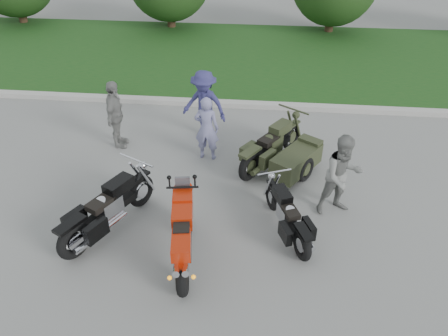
# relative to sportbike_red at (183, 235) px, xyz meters

# --- Properties ---
(ground) EXTENTS (80.00, 80.00, 0.00)m
(ground) POSITION_rel_sportbike_red_xyz_m (-0.03, 0.45, -0.62)
(ground) COLOR gray
(ground) RESTS_ON ground
(curb) EXTENTS (60.00, 0.30, 0.15)m
(curb) POSITION_rel_sportbike_red_xyz_m (-0.03, 6.45, -0.54)
(curb) COLOR #B6B3AB
(curb) RESTS_ON ground
(grass_strip) EXTENTS (60.00, 8.00, 0.14)m
(grass_strip) POSITION_rel_sportbike_red_xyz_m (-0.03, 10.60, -0.55)
(grass_strip) COLOR #284F1B
(grass_strip) RESTS_ON ground
(sportbike_red) EXTENTS (0.60, 2.21, 1.05)m
(sportbike_red) POSITION_rel_sportbike_red_xyz_m (0.00, 0.00, 0.00)
(sportbike_red) COLOR black
(sportbike_red) RESTS_ON ground
(cruiser_left) EXTENTS (1.31, 2.33, 0.98)m
(cruiser_left) POSITION_rel_sportbike_red_xyz_m (-1.64, 0.61, -0.12)
(cruiser_left) COLOR black
(cruiser_left) RESTS_ON ground
(cruiser_right) EXTENTS (0.93, 1.99, 0.81)m
(cruiser_right) POSITION_rel_sportbike_red_xyz_m (1.91, 0.89, -0.21)
(cruiser_right) COLOR black
(cruiser_right) RESTS_ON ground
(cruiser_sidecar) EXTENTS (1.98, 2.32, 0.96)m
(cruiser_sidecar) POSITION_rel_sportbike_red_xyz_m (1.87, 3.08, -0.17)
(cruiser_sidecar) COLOR black
(cruiser_sidecar) RESTS_ON ground
(person_stripe) EXTENTS (0.63, 0.45, 1.65)m
(person_stripe) POSITION_rel_sportbike_red_xyz_m (-0.03, 3.52, 0.21)
(person_stripe) COLOR #7F7EAC
(person_stripe) RESTS_ON ground
(person_grey) EXTENTS (1.05, 0.94, 1.80)m
(person_grey) POSITION_rel_sportbike_red_xyz_m (2.97, 1.73, 0.28)
(person_grey) COLOR gray
(person_grey) RESTS_ON ground
(person_denim) EXTENTS (1.36, 1.01, 1.87)m
(person_denim) POSITION_rel_sportbike_red_xyz_m (-0.23, 4.55, 0.32)
(person_denim) COLOR navy
(person_denim) RESTS_ON ground
(person_back) EXTENTS (0.49, 1.07, 1.79)m
(person_back) POSITION_rel_sportbike_red_xyz_m (-2.40, 3.86, 0.28)
(person_back) COLOR gray
(person_back) RESTS_ON ground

